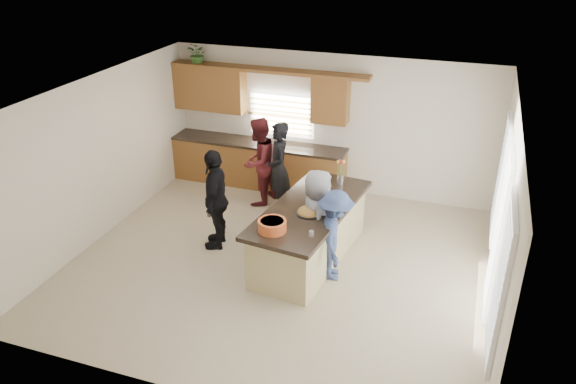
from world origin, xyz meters
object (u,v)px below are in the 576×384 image
at_px(woman_left_mid, 259,162).
at_px(woman_right_back, 335,235).
at_px(woman_left_front, 216,199).
at_px(woman_right_front, 317,218).
at_px(island, 310,234).
at_px(woman_left_back, 279,169).
at_px(salad_bowl, 272,225).

xyz_separation_m(woman_left_mid, woman_right_back, (2.04, -2.01, -0.13)).
bearing_deg(woman_right_back, woman_left_mid, 32.48).
height_order(woman_left_mid, woman_left_front, woman_left_front).
xyz_separation_m(woman_left_front, woman_right_front, (1.75, 0.03, -0.07)).
bearing_deg(island, woman_left_back, 133.93).
relative_size(woman_left_back, woman_left_front, 1.02).
height_order(woman_left_mid, woman_right_back, woman_left_mid).
height_order(salad_bowl, woman_right_back, woman_right_back).
height_order(woman_right_back, woman_right_front, woman_right_front).
distance_m(island, woman_right_back, 0.71).
bearing_deg(woman_left_mid, woman_right_front, 56.43).
distance_m(woman_left_back, woman_left_front, 1.60).
distance_m(woman_left_front, woman_right_front, 1.75).
height_order(woman_left_back, woman_left_front, woman_left_back).
xyz_separation_m(salad_bowl, woman_left_front, (-1.30, 0.81, -0.17)).
bearing_deg(woman_left_front, salad_bowl, 45.18).
height_order(island, woman_left_front, woman_left_front).
bearing_deg(woman_left_back, woman_left_front, -50.26).
xyz_separation_m(woman_left_back, woman_left_mid, (-0.49, 0.23, -0.02)).
bearing_deg(woman_left_mid, woman_left_back, 76.49).
distance_m(woman_left_mid, woman_right_back, 2.87).
bearing_deg(woman_left_back, woman_right_front, 9.40).
distance_m(salad_bowl, woman_right_back, 1.02).
bearing_deg(island, salad_bowl, -101.13).
relative_size(salad_bowl, woman_right_back, 0.29).
relative_size(island, salad_bowl, 6.69).
bearing_deg(woman_right_back, island, 39.71).
distance_m(woman_left_back, woman_right_back, 2.37).
xyz_separation_m(salad_bowl, woman_right_back, (0.82, 0.53, -0.31)).
distance_m(woman_left_front, woman_right_back, 2.14).
height_order(woman_left_front, woman_right_front, woman_left_front).
xyz_separation_m(woman_left_front, woman_right_back, (2.12, -0.29, -0.14)).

